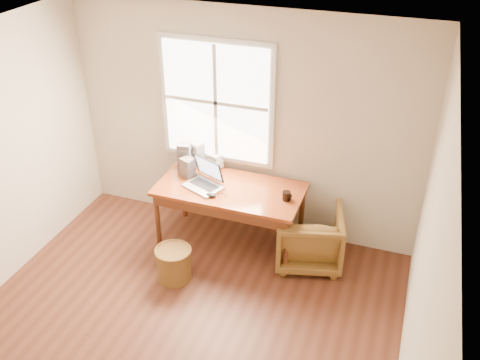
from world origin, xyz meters
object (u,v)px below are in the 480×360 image
(desk, at_px, (230,189))
(armchair, at_px, (309,237))
(laptop, at_px, (203,177))
(coffee_mug, at_px, (286,196))
(cd_stack_a, at_px, (196,154))
(wicker_stool, at_px, (174,264))

(desk, xyz_separation_m, armchair, (0.91, -0.02, -0.41))
(laptop, relative_size, coffee_mug, 3.96)
(cd_stack_a, bearing_deg, coffee_mug, -17.82)
(wicker_stool, bearing_deg, coffee_mug, 36.43)
(laptop, bearing_deg, coffee_mug, 27.35)
(laptop, bearing_deg, armchair, 27.21)
(desk, bearing_deg, armchair, -1.18)
(desk, bearing_deg, cd_stack_a, 147.40)
(desk, distance_m, laptop, 0.33)
(desk, height_order, coffee_mug, coffee_mug)
(armchair, relative_size, wicker_stool, 1.98)
(laptop, relative_size, cd_stack_a, 1.29)
(armchair, height_order, cd_stack_a, cd_stack_a)
(laptop, height_order, cd_stack_a, cd_stack_a)
(desk, xyz_separation_m, cd_stack_a, (-0.54, 0.35, 0.17))
(wicker_stool, height_order, cd_stack_a, cd_stack_a)
(wicker_stool, distance_m, coffee_mug, 1.38)
(wicker_stool, relative_size, laptop, 0.93)
(coffee_mug, bearing_deg, armchair, 28.09)
(wicker_stool, distance_m, laptop, 0.98)
(armchair, bearing_deg, laptop, -10.68)
(wicker_stool, bearing_deg, cd_stack_a, 99.85)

